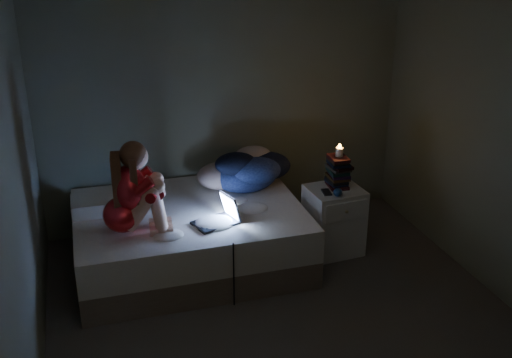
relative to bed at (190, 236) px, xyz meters
name	(u,v)px	position (x,y,z in m)	size (l,w,h in m)	color
floor	(286,323)	(0.54, -1.10, -0.28)	(3.60, 3.80, 0.02)	#3F3936
wall_back	(224,98)	(0.54, 0.81, 1.03)	(3.60, 0.02, 2.60)	#5C664E
wall_front	(441,326)	(0.54, -3.01, 1.03)	(3.60, 0.02, 2.60)	#5C664E
wall_left	(15,197)	(-1.27, -1.10, 1.03)	(0.02, 3.80, 2.60)	#5C664E
wall_right	(510,142)	(2.35, -1.10, 1.03)	(0.02, 3.80, 2.60)	#5C664E
bed	(190,236)	(0.00, 0.00, 0.00)	(1.98, 1.48, 0.54)	beige
pillow	(97,205)	(-0.77, 0.17, 0.34)	(0.44, 0.31, 0.13)	silver
woman	(120,189)	(-0.58, -0.30, 0.66)	(0.48, 0.32, 0.78)	#990008
laptop	(215,210)	(0.16, -0.35, 0.40)	(0.36, 0.25, 0.25)	black
clothes_pile	(244,168)	(0.60, 0.32, 0.47)	(0.65, 0.52, 0.39)	#121944
nightstand	(334,220)	(1.33, -0.15, 0.05)	(0.48, 0.42, 0.64)	silver
book_stack	(338,171)	(1.37, -0.10, 0.52)	(0.19, 0.25, 0.31)	black
candle	(339,151)	(1.37, -0.10, 0.71)	(0.07, 0.07, 0.08)	beige
phone	(326,192)	(1.21, -0.20, 0.37)	(0.07, 0.14, 0.01)	black
blue_orb	(336,192)	(1.27, -0.31, 0.40)	(0.08, 0.08, 0.08)	navy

